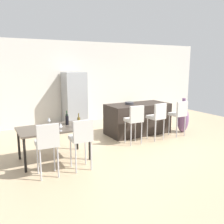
# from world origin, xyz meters

# --- Properties ---
(ground_plane) EXTENTS (10.00, 10.00, 0.00)m
(ground_plane) POSITION_xyz_m (0.00, 0.00, 0.00)
(ground_plane) COLOR tan
(back_wall) EXTENTS (10.00, 0.12, 2.90)m
(back_wall) POSITION_xyz_m (0.00, 3.05, 1.45)
(back_wall) COLOR beige
(back_wall) RESTS_ON ground_plane
(kitchen_island) EXTENTS (1.92, 0.90, 0.92)m
(kitchen_island) POSITION_xyz_m (0.56, 0.70, 0.46)
(kitchen_island) COLOR black
(kitchen_island) RESTS_ON ground_plane
(bar_chair_left) EXTENTS (0.42, 0.42, 1.05)m
(bar_chair_left) POSITION_xyz_m (-0.12, -0.14, 0.70)
(bar_chair_left) COLOR beige
(bar_chair_left) RESTS_ON ground_plane
(bar_chair_middle) EXTENTS (0.43, 0.43, 1.05)m
(bar_chair_middle) POSITION_xyz_m (0.65, -0.14, 0.70)
(bar_chair_middle) COLOR beige
(bar_chair_middle) RESTS_ON ground_plane
(bar_chair_right) EXTENTS (0.42, 0.42, 1.05)m
(bar_chair_right) POSITION_xyz_m (1.45, -0.14, 0.70)
(bar_chair_right) COLOR beige
(bar_chair_right) RESTS_ON ground_plane
(dining_table) EXTENTS (1.50, 0.89, 0.74)m
(dining_table) POSITION_xyz_m (-2.29, -0.19, 0.68)
(dining_table) COLOR #4C4238
(dining_table) RESTS_ON ground_plane
(dining_chair_near) EXTENTS (0.42, 0.42, 1.05)m
(dining_chair_near) POSITION_xyz_m (-2.63, -0.99, 0.70)
(dining_chair_near) COLOR beige
(dining_chair_near) RESTS_ON ground_plane
(dining_chair_far) EXTENTS (0.41, 0.41, 1.05)m
(dining_chair_far) POSITION_xyz_m (-1.95, -0.99, 0.70)
(dining_chair_far) COLOR beige
(dining_chair_far) RESTS_ON ground_plane
(wine_bottle_left) EXTENTS (0.07, 0.07, 0.26)m
(wine_bottle_left) POSITION_xyz_m (-1.94, -0.09, 0.85)
(wine_bottle_left) COLOR black
(wine_bottle_left) RESTS_ON dining_table
(wine_bottle_far) EXTENTS (0.06, 0.06, 0.30)m
(wine_bottle_far) POSITION_xyz_m (-1.91, 0.02, 0.85)
(wine_bottle_far) COLOR #194723
(wine_bottle_far) RESTS_ON dining_table
(wine_bottle_right) EXTENTS (0.07, 0.07, 0.31)m
(wine_bottle_right) POSITION_xyz_m (-1.79, -0.44, 0.86)
(wine_bottle_right) COLOR brown
(wine_bottle_right) RESTS_ON dining_table
(wine_glass_middle) EXTENTS (0.07, 0.07, 0.17)m
(wine_glass_middle) POSITION_xyz_m (-2.23, -0.55, 0.86)
(wine_glass_middle) COLOR silver
(wine_glass_middle) RESTS_ON dining_table
(wine_glass_near) EXTENTS (0.07, 0.07, 0.17)m
(wine_glass_near) POSITION_xyz_m (-2.30, 0.11, 0.86)
(wine_glass_near) COLOR silver
(wine_glass_near) RESTS_ON dining_table
(refrigerator) EXTENTS (0.72, 0.68, 1.84)m
(refrigerator) POSITION_xyz_m (-0.77, 2.61, 0.92)
(refrigerator) COLOR #939699
(refrigerator) RESTS_ON ground_plane
(fruit_bowl) EXTENTS (0.25, 0.25, 0.07)m
(fruit_bowl) POSITION_xyz_m (0.28, 0.74, 0.96)
(fruit_bowl) COLOR #333338
(fruit_bowl) RESTS_ON kitchen_island
(floor_vase) EXTENTS (0.35, 0.35, 1.07)m
(floor_vase) POSITION_xyz_m (1.88, 0.12, 0.43)
(floor_vase) COLOR #704C75
(floor_vase) RESTS_ON ground_plane
(potted_plant) EXTENTS (0.45, 0.45, 0.64)m
(potted_plant) POSITION_xyz_m (1.75, 2.60, 0.38)
(potted_plant) COLOR beige
(potted_plant) RESTS_ON ground_plane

